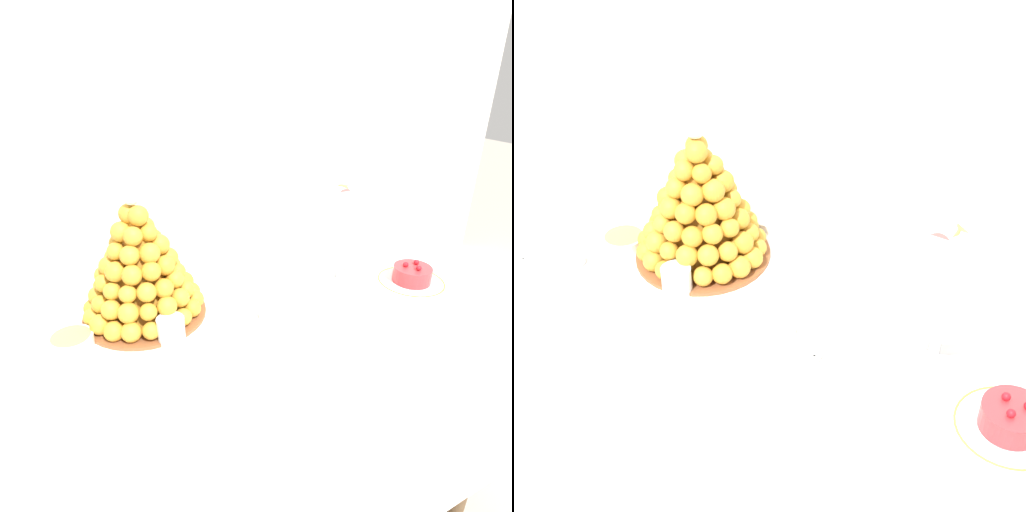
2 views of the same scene
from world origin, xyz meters
TOP-DOWN VIEW (x-y plane):
  - backdrop_wall at (0.00, 1.09)m, footprint 4.80×0.10m
  - buffet_table at (0.00, 0.00)m, footprint 1.39×0.84m
  - serving_tray at (-0.10, 0.07)m, footprint 0.65×0.33m
  - croquembouche at (-0.11, 0.09)m, footprint 0.27×0.27m
  - dessert_cup_left at (-0.34, -0.05)m, footprint 0.05×0.05m
  - dessert_cup_mid_left at (-0.10, -0.03)m, footprint 0.06×0.06m
  - dessert_cup_centre at (0.13, -0.05)m, footprint 0.05×0.05m
  - creme_brulee_ramekin at (-0.28, 0.05)m, footprint 0.09×0.09m
  - macaron_goblet at (0.39, 0.02)m, footprint 0.12×0.12m
  - fruit_tart_plate at (0.54, -0.09)m, footprint 0.17×0.17m
  - wine_glass at (-0.15, 0.17)m, footprint 0.08×0.08m

SIDE VIEW (x-z plane):
  - buffet_table at x=0.00m, z-range 0.26..1.00m
  - serving_tray at x=-0.10m, z-range 0.74..0.76m
  - fruit_tart_plate at x=0.54m, z-range 0.73..0.79m
  - creme_brulee_ramekin at x=-0.28m, z-range 0.76..0.78m
  - dessert_cup_centre at x=0.13m, z-range 0.75..0.81m
  - dessert_cup_mid_left at x=-0.10m, z-range 0.75..0.81m
  - dessert_cup_left at x=-0.34m, z-range 0.75..0.81m
  - croquembouche at x=-0.11m, z-range 0.72..1.02m
  - wine_glass at x=-0.15m, z-range 0.79..0.96m
  - macaron_goblet at x=0.39m, z-range 0.78..1.04m
  - backdrop_wall at x=0.00m, z-range 0.00..2.50m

